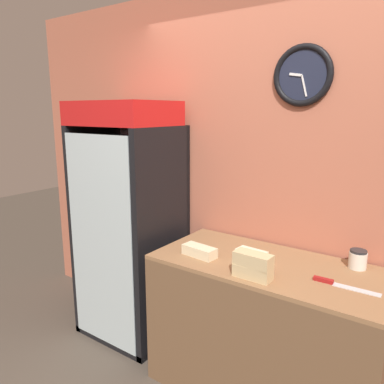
% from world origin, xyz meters
% --- Properties ---
extents(wall_back, '(5.20, 0.10, 2.70)m').
position_xyz_m(wall_back, '(0.00, 1.28, 1.36)').
color(wall_back, '#B7664C').
rests_on(wall_back, ground_plane).
extents(prep_counter, '(1.43, 0.68, 0.91)m').
position_xyz_m(prep_counter, '(0.00, 0.89, 0.45)').
color(prep_counter, brown).
rests_on(prep_counter, ground_plane).
extents(beverage_cooler, '(0.75, 0.63, 1.90)m').
position_xyz_m(beverage_cooler, '(-1.21, 0.97, 1.04)').
color(beverage_cooler, black).
rests_on(beverage_cooler, ground_plane).
extents(sandwich_stack_bottom, '(0.22, 0.10, 0.07)m').
position_xyz_m(sandwich_stack_bottom, '(0.01, 0.65, 0.95)').
color(sandwich_stack_bottom, tan).
rests_on(sandwich_stack_bottom, prep_counter).
extents(sandwich_stack_middle, '(0.22, 0.10, 0.07)m').
position_xyz_m(sandwich_stack_middle, '(0.01, 0.65, 1.02)').
color(sandwich_stack_middle, tan).
rests_on(sandwich_stack_middle, sandwich_stack_bottom).
extents(sandwich_flat_left, '(0.24, 0.12, 0.07)m').
position_xyz_m(sandwich_flat_left, '(-0.41, 0.74, 0.94)').
color(sandwich_flat_left, beige).
rests_on(sandwich_flat_left, prep_counter).
extents(sandwich_flat_right, '(0.20, 0.11, 0.06)m').
position_xyz_m(sandwich_flat_right, '(-0.11, 0.88, 0.94)').
color(sandwich_flat_right, beige).
rests_on(sandwich_flat_right, prep_counter).
extents(chefs_knife, '(0.34, 0.05, 0.02)m').
position_xyz_m(chefs_knife, '(0.42, 0.83, 0.92)').
color(chefs_knife, silver).
rests_on(chefs_knife, prep_counter).
extents(condiment_jar, '(0.10, 0.10, 0.11)m').
position_xyz_m(condiment_jar, '(0.46, 1.13, 0.97)').
color(condiment_jar, silver).
rests_on(condiment_jar, prep_counter).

